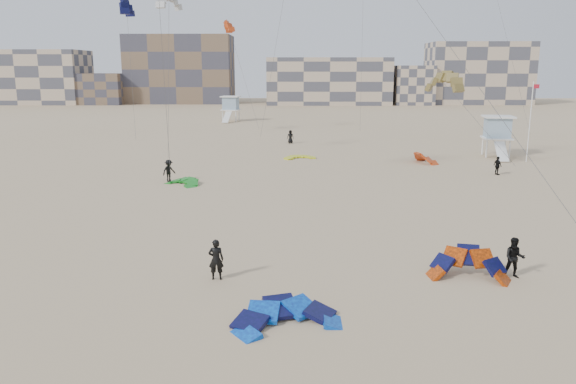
{
  "coord_description": "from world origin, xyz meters",
  "views": [
    {
      "loc": [
        1.64,
        -21.75,
        9.43
      ],
      "look_at": [
        1.22,
        6.0,
        3.28
      ],
      "focal_mm": 35.0,
      "sensor_mm": 36.0,
      "label": 1
    }
  ],
  "objects_px": {
    "kite_ground_blue": "(287,324)",
    "lifeguard_tower_near": "(497,136)",
    "kitesurfer_main": "(216,259)",
    "kite_ground_orange": "(468,278)"
  },
  "relations": [
    {
      "from": "lifeguard_tower_near",
      "to": "kitesurfer_main",
      "type": "bearing_deg",
      "value": -116.52
    },
    {
      "from": "kite_ground_blue",
      "to": "kite_ground_orange",
      "type": "xyz_separation_m",
      "value": [
        8.23,
        4.92,
        0.0
      ]
    },
    {
      "from": "kite_ground_blue",
      "to": "lifeguard_tower_near",
      "type": "bearing_deg",
      "value": 43.63
    },
    {
      "from": "kitesurfer_main",
      "to": "lifeguard_tower_near",
      "type": "bearing_deg",
      "value": -128.34
    },
    {
      "from": "kite_ground_blue",
      "to": "lifeguard_tower_near",
      "type": "height_order",
      "value": "lifeguard_tower_near"
    },
    {
      "from": "kitesurfer_main",
      "to": "kite_ground_blue",
      "type": "bearing_deg",
      "value": 122.01
    },
    {
      "from": "kite_ground_orange",
      "to": "lifeguard_tower_near",
      "type": "distance_m",
      "value": 39.03
    },
    {
      "from": "kite_ground_orange",
      "to": "kitesurfer_main",
      "type": "height_order",
      "value": "kitesurfer_main"
    },
    {
      "from": "kite_ground_blue",
      "to": "lifeguard_tower_near",
      "type": "relative_size",
      "value": 0.67
    },
    {
      "from": "kite_ground_blue",
      "to": "lifeguard_tower_near",
      "type": "xyz_separation_m",
      "value": [
        22.03,
        41.36,
        2.18
      ]
    }
  ]
}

